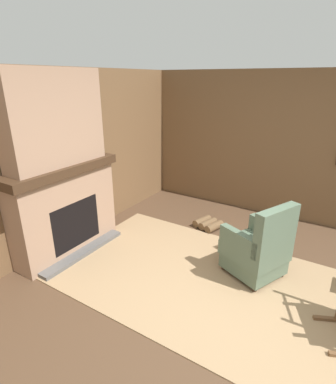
% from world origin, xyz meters
% --- Properties ---
extents(ground_plane, '(14.00, 14.00, 0.00)m').
position_xyz_m(ground_plane, '(0.00, 0.00, 0.00)').
color(ground_plane, '#4C3523').
extents(wood_panel_wall_left, '(0.06, 5.87, 2.36)m').
position_xyz_m(wood_panel_wall_left, '(-2.66, 0.00, 1.18)').
color(wood_panel_wall_left, brown).
rests_on(wood_panel_wall_left, ground).
extents(wood_panel_wall_back, '(5.87, 0.09, 2.36)m').
position_xyz_m(wood_panel_wall_back, '(0.02, 2.66, 1.18)').
color(wood_panel_wall_back, brown).
rests_on(wood_panel_wall_back, ground).
extents(fireplace_hearth, '(0.59, 1.55, 1.21)m').
position_xyz_m(fireplace_hearth, '(-2.43, 0.00, 0.60)').
color(fireplace_hearth, '#9E7A60').
rests_on(fireplace_hearth, ground).
extents(chimney_breast, '(0.33, 1.28, 1.13)m').
position_xyz_m(chimney_breast, '(-2.45, 0.00, 1.77)').
color(chimney_breast, '#9E7A60').
rests_on(chimney_breast, fireplace_hearth).
extents(area_rug, '(3.65, 2.08, 0.01)m').
position_xyz_m(area_rug, '(-0.52, 0.36, 0.01)').
color(area_rug, '#997A56').
rests_on(area_rug, ground).
extents(armchair, '(0.80, 0.79, 0.95)m').
position_xyz_m(armchair, '(-0.10, 0.76, 0.36)').
color(armchair, '#516651').
rests_on(armchair, ground).
extents(firewood_stack, '(0.45, 0.42, 0.12)m').
position_xyz_m(firewood_stack, '(-1.09, 1.59, 0.06)').
color(firewood_stack, brown).
rests_on(firewood_stack, ground).
extents(oil_lamp_vase, '(0.10, 0.10, 0.24)m').
position_xyz_m(oil_lamp_vase, '(-2.48, -0.36, 1.29)').
color(oil_lamp_vase, '#47708E').
rests_on(oil_lamp_vase, fireplace_hearth).
extents(storage_case, '(0.16, 0.22, 0.12)m').
position_xyz_m(storage_case, '(-2.48, 0.46, 1.27)').
color(storage_case, gray).
rests_on(storage_case, fireplace_hearth).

